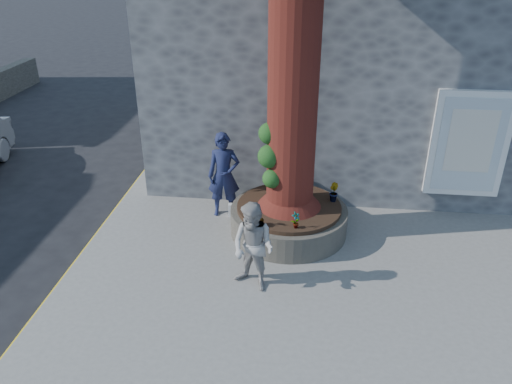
# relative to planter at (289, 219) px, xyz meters

# --- Properties ---
(ground) EXTENTS (120.00, 120.00, 0.00)m
(ground) POSITION_rel_planter_xyz_m (-0.80, -2.00, -0.41)
(ground) COLOR black
(ground) RESTS_ON ground
(pavement) EXTENTS (9.00, 8.00, 0.12)m
(pavement) POSITION_rel_planter_xyz_m (0.70, -1.00, -0.35)
(pavement) COLOR slate
(pavement) RESTS_ON ground
(yellow_line) EXTENTS (0.10, 30.00, 0.01)m
(yellow_line) POSITION_rel_planter_xyz_m (-3.85, -1.00, -0.41)
(yellow_line) COLOR yellow
(yellow_line) RESTS_ON ground
(stone_shop) EXTENTS (10.30, 8.30, 6.30)m
(stone_shop) POSITION_rel_planter_xyz_m (1.70, 5.20, 2.75)
(stone_shop) COLOR #434548
(stone_shop) RESTS_ON ground
(planter) EXTENTS (2.30, 2.30, 0.60)m
(planter) POSITION_rel_planter_xyz_m (0.00, 0.00, 0.00)
(planter) COLOR black
(planter) RESTS_ON pavement
(man) EXTENTS (0.70, 0.50, 1.81)m
(man) POSITION_rel_planter_xyz_m (-1.39, 0.58, 0.61)
(man) COLOR #171D3F
(man) RESTS_ON pavement
(woman) EXTENTS (0.95, 0.87, 1.56)m
(woman) POSITION_rel_planter_xyz_m (-0.49, -1.83, 0.49)
(woman) COLOR #989492
(woman) RESTS_ON pavement
(shopping_bag) EXTENTS (0.22, 0.15, 0.28)m
(shopping_bag) POSITION_rel_planter_xyz_m (-1.20, 0.50, -0.15)
(shopping_bag) COLOR white
(shopping_bag) RESTS_ON pavement
(plant_a) EXTENTS (0.20, 0.19, 0.32)m
(plant_a) POSITION_rel_planter_xyz_m (0.16, -0.85, 0.47)
(plant_a) COLOR gray
(plant_a) RESTS_ON planter
(plant_b) EXTENTS (0.25, 0.25, 0.38)m
(plant_b) POSITION_rel_planter_xyz_m (0.85, 0.29, 0.50)
(plant_b) COLOR gray
(plant_b) RESTS_ON planter
(plant_c) EXTENTS (0.20, 0.20, 0.32)m
(plant_c) POSITION_rel_planter_xyz_m (-0.50, -0.85, 0.47)
(plant_c) COLOR gray
(plant_c) RESTS_ON planter
(plant_d) EXTENTS (0.39, 0.40, 0.34)m
(plant_d) POSITION_rel_planter_xyz_m (-0.32, 0.85, 0.48)
(plant_d) COLOR gray
(plant_d) RESTS_ON planter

